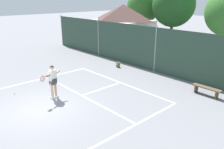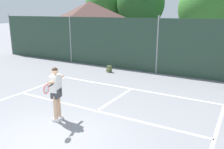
# 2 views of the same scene
# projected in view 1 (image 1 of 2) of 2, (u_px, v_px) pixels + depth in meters

# --- Properties ---
(ground_plane) EXTENTS (120.00, 120.00, 0.00)m
(ground_plane) POSITION_uv_depth(u_px,v_px,m) (40.00, 110.00, 11.19)
(ground_plane) COLOR gray
(court_markings) EXTENTS (8.30, 11.10, 0.01)m
(court_markings) POSITION_uv_depth(u_px,v_px,m) (52.00, 105.00, 11.60)
(court_markings) COLOR white
(court_markings) RESTS_ON ground
(chainlink_fence) EXTENTS (26.09, 0.09, 3.38)m
(chainlink_fence) POSITION_uv_depth(u_px,v_px,m) (155.00, 50.00, 16.39)
(chainlink_fence) COLOR #284233
(chainlink_fence) RESTS_ON ground
(clubhouse_building) EXTENTS (6.20, 4.89, 4.47)m
(clubhouse_building) POSITION_uv_depth(u_px,v_px,m) (123.00, 25.00, 25.03)
(clubhouse_building) COLOR silver
(clubhouse_building) RESTS_ON ground
(treeline_backdrop) EXTENTS (25.17, 4.51, 6.86)m
(treeline_backdrop) POSITION_uv_depth(u_px,v_px,m) (205.00, 10.00, 23.47)
(treeline_backdrop) COLOR brown
(treeline_backdrop) RESTS_ON ground
(tennis_player) EXTENTS (0.51, 1.38, 1.85)m
(tennis_player) POSITION_uv_depth(u_px,v_px,m) (53.00, 79.00, 12.10)
(tennis_player) COLOR silver
(tennis_player) RESTS_ON ground
(tennis_ball) EXTENTS (0.07, 0.07, 0.07)m
(tennis_ball) POSITION_uv_depth(u_px,v_px,m) (15.00, 94.00, 12.93)
(tennis_ball) COLOR #CCE033
(tennis_ball) RESTS_ON ground
(backpack_olive) EXTENTS (0.32, 0.30, 0.46)m
(backpack_olive) POSITION_uv_depth(u_px,v_px,m) (118.00, 65.00, 17.83)
(backpack_olive) COLOR #566038
(backpack_olive) RESTS_ON ground
(courtside_bench) EXTENTS (1.60, 0.36, 0.48)m
(courtside_bench) POSITION_uv_depth(u_px,v_px,m) (206.00, 89.00, 12.71)
(courtside_bench) COLOR brown
(courtside_bench) RESTS_ON ground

